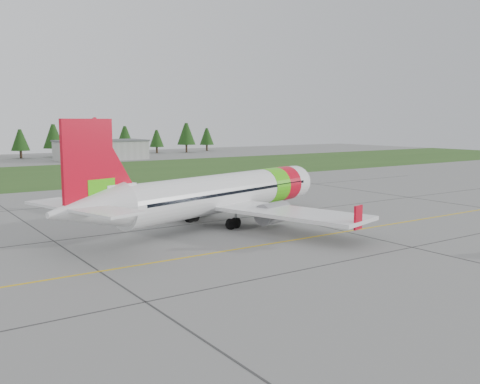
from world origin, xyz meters
TOP-DOWN VIEW (x-y plane):
  - ground at (0.00, 0.00)m, footprint 320.00×320.00m
  - aircraft at (1.95, 18.69)m, footprint 35.64×33.64m
  - grass_strip at (0.00, 82.00)m, footprint 320.00×50.00m
  - taxi_guideline at (0.00, 8.00)m, footprint 120.00×0.25m
  - hangar_east at (25.00, 118.00)m, footprint 24.00×12.00m

SIDE VIEW (x-z plane):
  - ground at x=0.00m, z-range 0.00..0.00m
  - taxi_guideline at x=0.00m, z-range 0.00..0.02m
  - grass_strip at x=0.00m, z-range 0.00..0.03m
  - hangar_east at x=25.00m, z-range 0.00..5.20m
  - aircraft at x=1.95m, z-range -2.34..8.72m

